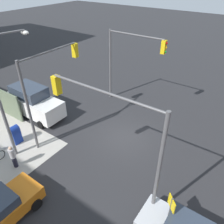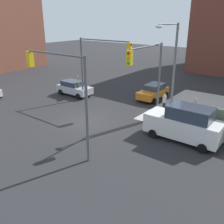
% 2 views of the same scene
% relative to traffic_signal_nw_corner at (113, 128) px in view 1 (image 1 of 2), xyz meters
% --- Properties ---
extents(ground_plane, '(120.00, 120.00, 0.00)m').
position_rel_traffic_signal_nw_corner_xyz_m(ground_plane, '(2.08, -4.50, -4.68)').
color(ground_plane, '#28282B').
extents(traffic_signal_nw_corner, '(6.27, 0.36, 6.50)m').
position_rel_traffic_signal_nw_corner_xyz_m(traffic_signal_nw_corner, '(0.00, 0.00, 0.00)').
color(traffic_signal_nw_corner, '#59595B').
rests_on(traffic_signal_nw_corner, ground).
extents(traffic_signal_se_corner, '(5.27, 0.36, 6.50)m').
position_rel_traffic_signal_nw_corner_xyz_m(traffic_signal_se_corner, '(4.57, -9.00, -0.06)').
color(traffic_signal_se_corner, '#59595B').
rests_on(traffic_signal_se_corner, ground).
extents(traffic_signal_ne_corner, '(0.36, 4.99, 6.50)m').
position_rel_traffic_signal_nw_corner_xyz_m(traffic_signal_ne_corner, '(6.58, -1.88, -0.08)').
color(traffic_signal_ne_corner, '#59595B').
rests_on(traffic_signal_ne_corner, ground).
extents(street_lamp_corner, '(0.86, 2.63, 8.00)m').
position_rel_traffic_signal_nw_corner_xyz_m(street_lamp_corner, '(7.20, 0.94, 0.02)').
color(street_lamp_corner, slate).
rests_on(street_lamp_corner, ground).
extents(warning_sign_two_way, '(0.48, 0.48, 2.40)m').
position_rel_traffic_signal_nw_corner_xyz_m(warning_sign_two_way, '(-3.32, 0.22, -3.04)').
color(warning_sign_two_way, '#4C4C4C').
rests_on(warning_sign_two_way, ground).
extents(mailbox_blue, '(0.56, 0.64, 1.43)m').
position_rel_traffic_signal_nw_corner_xyz_m(mailbox_blue, '(8.28, 0.50, -3.91)').
color(mailbox_blue, navy).
rests_on(mailbox_blue, ground).
extents(van_white_delivery, '(5.40, 2.32, 2.62)m').
position_rel_traffic_signal_nw_corner_xyz_m(van_white_delivery, '(10.15, -2.70, -3.40)').
color(van_white_delivery, white).
rests_on(van_white_delivery, ground).
extents(pedestrian_crossing, '(0.36, 0.36, 1.70)m').
position_rel_traffic_signal_nw_corner_xyz_m(pedestrian_crossing, '(6.28, 2.00, -3.79)').
color(pedestrian_crossing, '#B2B2B7').
rests_on(pedestrian_crossing, ground).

